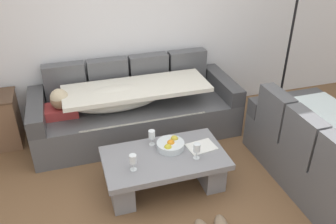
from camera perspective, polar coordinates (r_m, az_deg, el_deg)
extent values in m
plane|color=brown|center=(3.31, 2.48, -17.89)|extent=(14.00, 14.00, 0.00)
cube|color=silver|center=(4.44, -6.73, 15.37)|extent=(9.00, 0.10, 2.70)
cube|color=#535357|center=(4.37, -5.09, -1.06)|extent=(2.47, 0.92, 0.42)
cube|color=#535357|center=(4.44, -16.46, 4.71)|extent=(0.49, 0.16, 0.46)
cube|color=#535357|center=(4.47, -9.74, 5.69)|extent=(0.49, 0.16, 0.46)
cube|color=#535357|center=(4.55, -3.16, 6.57)|extent=(0.49, 0.16, 0.46)
cube|color=#535357|center=(4.70, 3.12, 7.32)|extent=(0.49, 0.16, 0.46)
cube|color=#424345|center=(4.18, -20.74, 0.26)|extent=(0.18, 0.92, 0.20)
cube|color=#424345|center=(4.56, 8.90, 4.49)|extent=(0.18, 0.92, 0.20)
cube|color=#B23838|center=(4.17, -16.98, 0.21)|extent=(0.36, 0.28, 0.11)
sphere|color=#936B4C|center=(4.06, -17.29, 1.90)|extent=(0.21, 0.21, 0.21)
sphere|color=#CCB793|center=(4.05, -17.35, 2.28)|extent=(0.20, 0.20, 0.20)
ellipsoid|color=silver|center=(4.12, -8.58, 2.25)|extent=(1.10, 0.44, 0.28)
cube|color=silver|center=(4.10, -5.15, 3.87)|extent=(1.70, 0.60, 0.05)
cube|color=silver|center=(4.00, -3.70, -3.90)|extent=(1.44, 0.04, 0.38)
cube|color=#535357|center=(3.93, 24.53, -8.04)|extent=(0.92, 1.78, 0.42)
cube|color=#535357|center=(3.46, 21.24, -3.71)|extent=(0.16, 0.44, 0.46)
cube|color=#535357|center=(3.78, 17.10, 0.02)|extent=(0.16, 0.44, 0.46)
cube|color=#424345|center=(4.28, 18.80, 1.35)|extent=(0.92, 0.18, 0.20)
ellipsoid|color=silver|center=(3.82, 25.36, -2.93)|extent=(0.44, 0.86, 0.28)
cube|color=gray|center=(3.45, -0.59, -7.54)|extent=(1.20, 0.68, 0.06)
cube|color=gray|center=(3.50, -7.94, -11.29)|extent=(0.20, 0.54, 0.32)
cube|color=gray|center=(3.70, 6.34, -8.54)|extent=(0.20, 0.54, 0.32)
cylinder|color=silver|center=(3.51, 0.41, -5.48)|extent=(0.28, 0.28, 0.07)
sphere|color=orange|center=(3.50, 0.45, -5.15)|extent=(0.08, 0.08, 0.08)
sphere|color=gold|center=(3.44, -0.01, -5.87)|extent=(0.08, 0.08, 0.08)
sphere|color=gold|center=(3.56, 1.05, -4.47)|extent=(0.08, 0.08, 0.08)
cylinder|color=silver|center=(3.28, -5.66, -9.32)|extent=(0.06, 0.06, 0.01)
cylinder|color=silver|center=(3.26, -5.69, -8.77)|extent=(0.01, 0.01, 0.07)
cylinder|color=silver|center=(3.21, -5.76, -7.66)|extent=(0.07, 0.07, 0.08)
cylinder|color=silver|center=(3.41, 4.65, -7.47)|extent=(0.06, 0.06, 0.01)
cylinder|color=silver|center=(3.39, 4.68, -6.93)|extent=(0.01, 0.01, 0.07)
cylinder|color=silver|center=(3.34, 4.73, -5.83)|extent=(0.07, 0.07, 0.08)
cylinder|color=silver|center=(3.59, -2.63, -5.28)|extent=(0.06, 0.06, 0.01)
cylinder|color=silver|center=(3.57, -2.64, -4.74)|extent=(0.01, 0.01, 0.07)
cylinder|color=silver|center=(3.52, -2.67, -3.67)|extent=(0.07, 0.07, 0.08)
cube|color=white|center=(3.56, 5.47, -5.67)|extent=(0.30, 0.24, 0.01)
cylinder|color=black|center=(5.27, 17.55, 0.81)|extent=(0.28, 0.28, 0.02)
cylinder|color=black|center=(4.91, 19.17, 10.11)|extent=(0.03, 0.03, 1.80)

